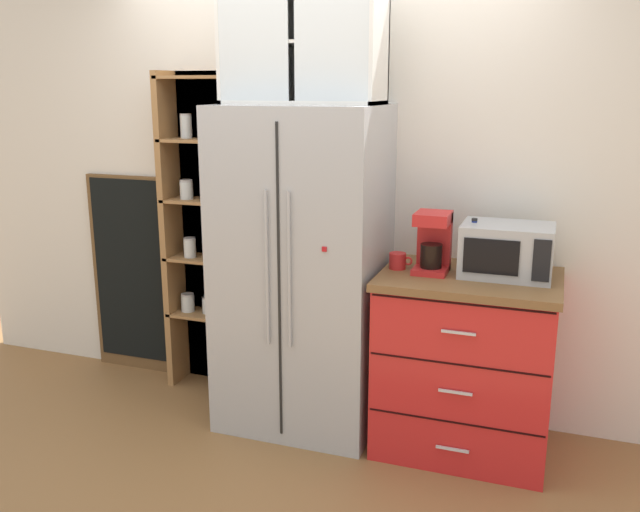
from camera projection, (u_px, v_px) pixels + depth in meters
name	position (u px, v px, depth m)	size (l,w,h in m)	color
ground_plane	(302.00, 420.00, 3.88)	(10.74, 10.74, 0.00)	olive
wall_back_cream	(326.00, 189.00, 3.93)	(5.03, 0.10, 2.55)	silver
refrigerator	(303.00, 270.00, 3.69)	(0.86, 0.68, 1.77)	#ADAFB5
pantry_shelf_column	(209.00, 231.00, 4.15)	(0.55, 0.25, 1.95)	brown
counter_cabinet	(465.00, 362.00, 3.50)	(0.89, 0.67, 0.94)	red
microwave	(507.00, 250.00, 3.34)	(0.44, 0.33, 0.26)	#ADAFB5
coffee_maker	(433.00, 242.00, 3.42)	(0.17, 0.20, 0.31)	red
mug_red	(398.00, 261.00, 3.49)	(0.12, 0.09, 0.08)	red
mug_sage	(470.00, 269.00, 3.33)	(0.11, 0.07, 0.08)	#8CA37F
bottle_cobalt	(473.00, 249.00, 3.40)	(0.07, 0.07, 0.28)	navy
bottle_amber	(472.00, 253.00, 3.38)	(0.07, 0.07, 0.25)	brown
upper_cabinet	(305.00, 44.00, 3.44)	(0.82, 0.32, 0.61)	silver
chalkboard_menu	(133.00, 274.00, 4.45)	(0.60, 0.04, 1.31)	brown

